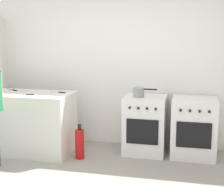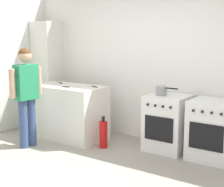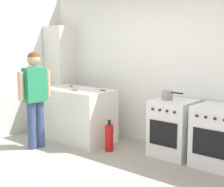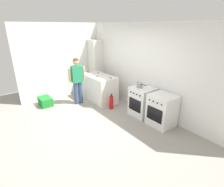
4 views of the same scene
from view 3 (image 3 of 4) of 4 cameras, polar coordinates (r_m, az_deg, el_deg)
The scene contains 12 objects.
ground_plane at distance 4.39m, azimuth -4.86°, elevation -14.34°, with size 8.00×8.00×0.00m, color gray.
back_wall at distance 5.59m, azimuth 9.32°, elevation 4.38°, with size 6.00×0.10×2.60m, color white.
counter_unit at distance 5.98m, azimuth -5.87°, elevation -3.50°, with size 1.30×0.70×0.90m, color silver.
oven_left at distance 5.25m, azimuth 10.25°, elevation -5.64°, with size 0.60×0.62×0.85m.
oven_right at distance 4.94m, azimuth 17.37°, elevation -6.82°, with size 0.63×0.62×0.85m.
pot at distance 5.14m, azimuth 9.16°, elevation -0.27°, with size 0.35×0.17×0.14m.
knife_paring at distance 5.73m, azimuth -6.54°, elevation 0.56°, with size 0.20×0.10×0.01m.
knife_chef at distance 6.29m, azimuth -6.95°, elevation 1.30°, with size 0.28×0.18×0.01m.
knife_utility at distance 5.70m, azimuth -1.94°, elevation 0.57°, with size 0.25×0.05×0.01m.
person at distance 5.56m, azimuth -12.72°, elevation 0.24°, with size 0.24×0.57×1.55m.
fire_extinguisher at distance 5.41m, azimuth -0.47°, elevation -7.34°, with size 0.13×0.13×0.50m.
larder_cabinet at distance 6.91m, azimuth -8.53°, elevation 2.75°, with size 0.48×0.44×2.00m, color silver.
Camera 3 is at (2.88, -2.83, 1.74)m, focal length 55.00 mm.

